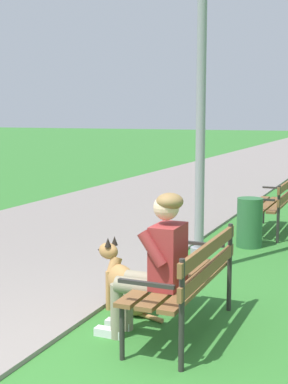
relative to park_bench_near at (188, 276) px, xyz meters
The scene contains 8 objects.
ground_plane 1.46m from the park_bench_near, 118.00° to the right, with size 120.00×120.00×0.00m, color #33752D.
paved_path 23.00m from the park_bench_near, 97.67° to the left, with size 4.25×60.00×0.04m, color gray.
park_bench_near is the anchor object (origin of this frame).
park_bench_mid 4.40m from the park_bench_near, 90.72° to the left, with size 0.55×1.50×0.85m.
person_seated_on_near_bench 0.35m from the park_bench_near, 132.19° to the right, with size 0.74×0.49×1.25m.
dog_shepherd 0.79m from the park_bench_near, 159.99° to the left, with size 0.81×0.42×0.71m.
lamp_post_near 2.57m from the park_bench_near, 104.81° to the left, with size 0.24×0.24×4.34m.
litter_bin 3.33m from the park_bench_near, 93.54° to the left, with size 0.36×0.36×0.70m, color #2D6638.
Camera 1 is at (2.09, -3.11, 1.88)m, focal length 51.64 mm.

